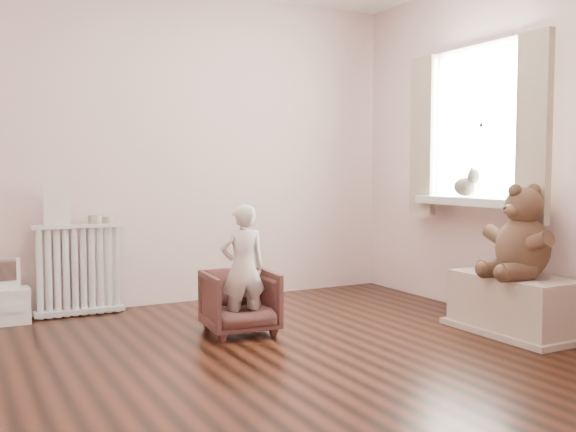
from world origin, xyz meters
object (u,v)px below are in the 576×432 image
child (243,268)px  teddy_bear (523,236)px  radiator (79,265)px  toy_bench (514,304)px  plush_cat (466,184)px  toy_vanity (7,286)px  armchair (240,302)px

child → teddy_bear: size_ratio=1.41×
radiator → toy_bench: radiator is taller
child → plush_cat: 1.89m
teddy_bear → plush_cat: plush_cat is taller
child → toy_bench: size_ratio=1.03×
toy_bench → plush_cat: size_ratio=3.19×
plush_cat → radiator: bearing=143.3°
radiator → toy_vanity: size_ratio=1.49×
toy_vanity → child: bearing=-38.4°
armchair → plush_cat: size_ratio=1.79×
armchair → toy_bench: bearing=-22.6°
teddy_bear → armchair: bearing=155.1°
toy_bench → teddy_bear: teddy_bear is taller
armchair → toy_bench: armchair is taller
armchair → child: 0.24m
armchair → plush_cat: plush_cat is taller
armchair → toy_bench: (1.65, -0.87, -0.02)m
child → toy_bench: bearing=158.7°
radiator → child: bearing=-52.3°
toy_vanity → armchair: toy_vanity is taller
child → teddy_bear: teddy_bear is taller
toy_vanity → plush_cat: plush_cat is taller
radiator → plush_cat: 3.03m
radiator → teddy_bear: 3.22m
toy_vanity → teddy_bear: 3.63m
radiator → toy_bench: 3.18m
toy_vanity → toy_bench: toy_vanity is taller
child → toy_bench: (1.65, -0.82, -0.25)m
child → plush_cat: (1.79, -0.19, 0.55)m
armchair → teddy_bear: size_ratio=0.77×
radiator → toy_bench: (2.52, -1.94, -0.19)m
child → armchair: bearing=-84.9°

